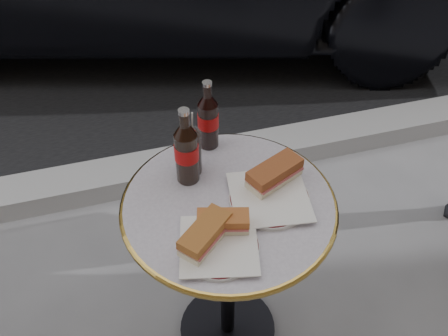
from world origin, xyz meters
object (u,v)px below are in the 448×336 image
object	(u,v)px
cola_bottle_left	(186,146)
cola_bottle_right	(208,115)
bistro_table	(228,276)
plate_right	(269,199)
cola_glass	(190,152)
plate_left	(219,247)

from	to	relation	value
cola_bottle_left	cola_bottle_right	distance (m)	0.16
bistro_table	cola_bottle_right	xyz separation A→B (m)	(0.01, 0.26, 0.49)
cola_bottle_left	bistro_table	bearing A→B (deg)	-54.60
bistro_table	plate_right	bearing A→B (deg)	-12.46
cola_glass	plate_right	bearing A→B (deg)	-43.87
plate_left	cola_bottle_right	world-z (taller)	cola_bottle_right
bistro_table	cola_bottle_left	distance (m)	0.52
cola_glass	bistro_table	bearing A→B (deg)	-64.21
cola_bottle_right	cola_glass	bearing A→B (deg)	-129.10
cola_bottle_left	plate_left	bearing A→B (deg)	-86.11
plate_left	cola_glass	xyz separation A→B (m)	(-0.00, 0.31, 0.07)
cola_bottle_right	plate_right	bearing A→B (deg)	-69.74
cola_bottle_right	cola_glass	xyz separation A→B (m)	(-0.08, -0.10, -0.04)
plate_right	cola_bottle_left	distance (m)	0.28
bistro_table	cola_bottle_left	world-z (taller)	cola_bottle_left
bistro_table	cola_bottle_left	xyz separation A→B (m)	(-0.09, 0.13, 0.49)
bistro_table	cola_bottle_left	size ratio (longest dim) A/B	2.89
plate_left	bistro_table	bearing A→B (deg)	64.75
plate_right	cola_glass	distance (m)	0.27
plate_left	plate_right	world-z (taller)	plate_right
plate_left	cola_bottle_left	size ratio (longest dim) A/B	0.84
plate_left	cola_glass	distance (m)	0.31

